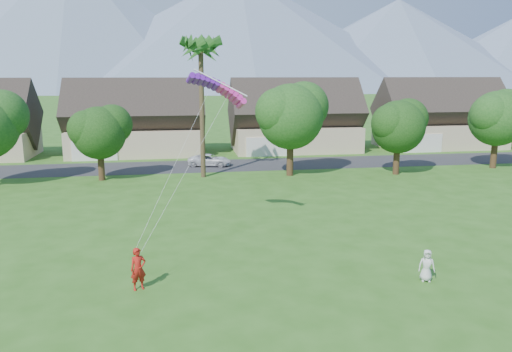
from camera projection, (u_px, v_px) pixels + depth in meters
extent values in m
plane|color=#2D6019|center=(298.00, 330.00, 18.48)|extent=(500.00, 500.00, 0.00)
cube|color=#2D2D30|center=(220.00, 166.00, 51.38)|extent=(90.00, 7.00, 0.01)
imported|color=#AF1C14|center=(138.00, 269.00, 21.78)|extent=(0.81, 0.67, 1.90)
imported|color=silver|center=(427.00, 265.00, 22.73)|extent=(0.84, 0.67, 1.49)
imported|color=silver|center=(210.00, 160.00, 51.10)|extent=(4.68, 2.90, 1.21)
cone|color=slate|center=(74.00, 22.00, 254.67)|extent=(190.00, 190.00, 70.00)
cone|color=slate|center=(239.00, 32.00, 268.32)|extent=(240.00, 240.00, 62.00)
cone|color=slate|center=(397.00, 45.00, 283.13)|extent=(200.00, 200.00, 50.00)
cube|color=beige|center=(137.00, 141.00, 58.43)|extent=(15.00, 8.00, 3.00)
cube|color=#382D28|center=(135.00, 113.00, 57.76)|extent=(15.75, 8.15, 8.15)
cube|color=silver|center=(94.00, 151.00, 53.94)|extent=(4.80, 0.12, 2.20)
cube|color=beige|center=(295.00, 138.00, 61.30)|extent=(15.00, 8.00, 3.00)
cube|color=#382D28|center=(295.00, 111.00, 60.63)|extent=(15.75, 8.15, 8.15)
cube|color=silver|center=(267.00, 147.00, 56.81)|extent=(4.80, 0.12, 2.20)
cube|color=beige|center=(439.00, 135.00, 64.17)|extent=(15.00, 8.00, 3.00)
cube|color=#382D28|center=(441.00, 110.00, 63.50)|extent=(15.75, 8.15, 8.15)
cube|color=silver|center=(423.00, 143.00, 59.68)|extent=(4.80, 0.12, 2.20)
cylinder|color=#47301C|center=(101.00, 168.00, 44.18)|extent=(0.56, 0.56, 2.18)
sphere|color=#214916|center=(99.00, 133.00, 43.54)|extent=(4.62, 4.62, 4.62)
cylinder|color=#47301C|center=(290.00, 160.00, 46.20)|extent=(0.62, 0.62, 2.82)
sphere|color=#214916|center=(291.00, 117.00, 45.38)|extent=(5.98, 5.98, 5.98)
cylinder|color=#47301C|center=(396.00, 162.00, 46.79)|extent=(0.58, 0.58, 2.30)
sphere|color=#214916|center=(398.00, 127.00, 46.12)|extent=(4.90, 4.90, 4.90)
cylinder|color=#47301C|center=(494.00, 155.00, 49.88)|extent=(0.60, 0.60, 2.56)
sphere|color=#214916|center=(497.00, 118.00, 49.13)|extent=(5.44, 5.44, 5.44)
cylinder|color=#4C3D26|center=(202.00, 111.00, 44.54)|extent=(0.44, 0.44, 12.00)
sphere|color=#286021|center=(200.00, 38.00, 43.27)|extent=(3.00, 3.00, 3.00)
cube|color=#6416AA|center=(203.00, 87.00, 27.72)|extent=(1.71, 1.02, 0.50)
cube|color=#DA2998|center=(233.00, 86.00, 27.98)|extent=(1.71, 1.02, 0.50)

